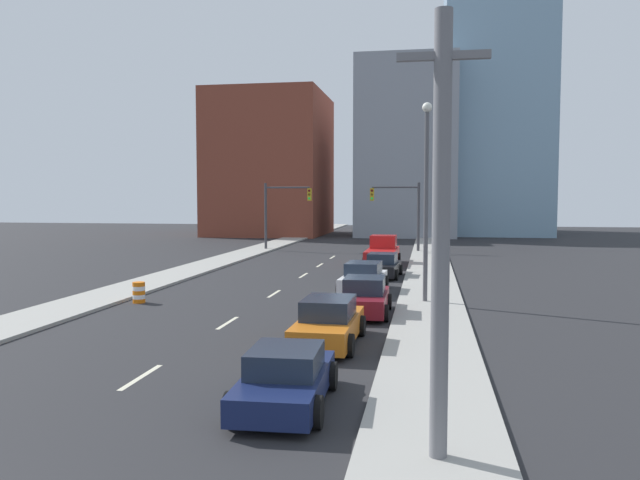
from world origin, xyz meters
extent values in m
cube|color=#9E9B93|center=(-7.65, 50.52, 0.07)|extent=(2.92, 101.04, 0.14)
cube|color=#9E9B93|center=(7.65, 50.52, 0.07)|extent=(2.92, 101.04, 0.14)
cube|color=beige|center=(0.00, 8.98, 0.00)|extent=(0.16, 2.40, 0.01)
cube|color=beige|center=(0.00, 16.27, 0.00)|extent=(0.16, 2.40, 0.01)
cube|color=beige|center=(0.00, 23.60, 0.00)|extent=(0.16, 2.40, 0.01)
cube|color=beige|center=(0.00, 31.00, 0.00)|extent=(0.16, 2.40, 0.01)
cube|color=beige|center=(0.00, 36.83, 0.00)|extent=(0.16, 2.40, 0.01)
cube|color=beige|center=(0.00, 42.80, 0.00)|extent=(0.16, 2.40, 0.01)
cube|color=brown|center=(-12.55, 72.15, 8.95)|extent=(14.00, 16.00, 17.91)
cube|color=gray|center=(4.81, 76.15, 10.74)|extent=(12.00, 20.00, 21.48)
cube|color=#7A9EB7|center=(15.90, 80.15, 18.91)|extent=(13.00, 20.00, 37.83)
cylinder|color=#38383D|center=(-7.00, 48.45, 3.03)|extent=(0.24, 0.24, 6.07)
cylinder|color=#38383D|center=(-4.98, 48.45, 5.67)|extent=(4.05, 0.16, 0.16)
cube|color=#B79319|center=(-2.95, 48.45, 5.04)|extent=(0.34, 0.32, 1.10)
cylinder|color=#4C0C0C|center=(-2.95, 48.28, 5.38)|extent=(0.22, 0.04, 0.22)
cylinder|color=#593F0C|center=(-2.95, 48.28, 5.04)|extent=(0.22, 0.04, 0.22)
cylinder|color=#26E53F|center=(-2.95, 48.28, 4.70)|extent=(0.22, 0.04, 0.22)
cylinder|color=#38383D|center=(6.69, 48.45, 3.03)|extent=(0.24, 0.24, 6.07)
cylinder|color=#38383D|center=(4.66, 48.45, 5.67)|extent=(4.05, 0.16, 0.16)
cube|color=#B79319|center=(2.64, 48.45, 5.04)|extent=(0.34, 0.32, 1.10)
cylinder|color=#4C0C0C|center=(2.64, 48.28, 5.38)|extent=(0.22, 0.04, 0.22)
cylinder|color=#593F0C|center=(2.64, 48.28, 5.04)|extent=(0.22, 0.04, 0.22)
cylinder|color=#26E53F|center=(2.64, 48.28, 4.70)|extent=(0.22, 0.04, 0.22)
cylinder|color=slate|center=(7.74, 4.83, 4.02)|extent=(0.32, 0.32, 8.03)
cube|color=slate|center=(7.74, 4.83, 7.23)|extent=(1.60, 0.14, 0.14)
cylinder|color=orange|center=(-5.42, 19.95, 0.10)|extent=(0.56, 0.56, 0.19)
cylinder|color=white|center=(-5.42, 19.95, 0.29)|extent=(0.56, 0.56, 0.19)
cylinder|color=orange|center=(-5.42, 19.95, 0.47)|extent=(0.56, 0.56, 0.19)
cylinder|color=white|center=(-5.42, 19.95, 0.67)|extent=(0.56, 0.56, 0.19)
cylinder|color=orange|center=(-5.42, 19.95, 0.85)|extent=(0.56, 0.56, 0.19)
cylinder|color=#4C4C51|center=(7.41, 21.85, 4.26)|extent=(0.20, 0.20, 8.53)
sphere|color=white|center=(7.41, 21.85, 8.75)|extent=(0.44, 0.44, 0.44)
cube|color=#141E47|center=(4.32, 7.44, 0.49)|extent=(1.93, 4.34, 0.59)
cube|color=#1E2838|center=(4.32, 7.44, 1.07)|extent=(1.64, 1.98, 0.57)
cylinder|color=black|center=(3.34, 8.73, 0.35)|extent=(0.24, 0.71, 0.70)
cylinder|color=black|center=(5.20, 8.80, 0.35)|extent=(0.24, 0.71, 0.70)
cylinder|color=black|center=(3.43, 6.08, 0.35)|extent=(0.24, 0.71, 0.70)
cylinder|color=black|center=(5.29, 6.14, 0.35)|extent=(0.24, 0.71, 0.70)
cube|color=orange|center=(4.35, 13.48, 0.54)|extent=(1.83, 4.76, 0.70)
cube|color=#1E2838|center=(4.35, 13.48, 1.22)|extent=(1.58, 2.15, 0.65)
cylinder|color=black|center=(3.46, 14.96, 0.36)|extent=(0.23, 0.72, 0.71)
cylinder|color=black|center=(5.29, 14.93, 0.36)|extent=(0.23, 0.72, 0.71)
cylinder|color=black|center=(3.42, 12.02, 0.36)|extent=(0.23, 0.72, 0.71)
cylinder|color=black|center=(5.25, 12.00, 0.36)|extent=(0.23, 0.72, 0.71)
cube|color=maroon|center=(4.98, 18.86, 0.54)|extent=(1.88, 4.37, 0.71)
cube|color=#1E2838|center=(4.98, 18.86, 1.22)|extent=(1.63, 1.98, 0.65)
cylinder|color=black|center=(4.02, 20.20, 0.34)|extent=(0.23, 0.68, 0.67)
cylinder|color=black|center=(5.90, 20.23, 0.34)|extent=(0.23, 0.68, 0.67)
cylinder|color=black|center=(4.07, 17.50, 0.34)|extent=(0.23, 0.68, 0.67)
cylinder|color=black|center=(5.94, 17.53, 0.34)|extent=(0.23, 0.68, 0.67)
cube|color=silver|center=(4.31, 25.02, 0.53)|extent=(2.11, 4.87, 0.69)
cube|color=#1E2838|center=(4.31, 25.02, 1.19)|extent=(1.76, 2.23, 0.63)
cylinder|color=black|center=(3.41, 26.55, 0.34)|extent=(0.25, 0.69, 0.68)
cylinder|color=black|center=(5.36, 26.45, 0.34)|extent=(0.25, 0.69, 0.68)
cylinder|color=black|center=(3.27, 23.59, 0.34)|extent=(0.25, 0.69, 0.68)
cylinder|color=black|center=(5.21, 23.49, 0.34)|extent=(0.25, 0.69, 0.68)
cube|color=black|center=(4.83, 31.08, 0.50)|extent=(2.08, 4.34, 0.66)
cube|color=#1E2838|center=(4.83, 31.08, 1.14)|extent=(1.73, 2.00, 0.60)
cylinder|color=black|center=(3.94, 32.44, 0.32)|extent=(0.25, 0.64, 0.63)
cylinder|color=black|center=(5.86, 32.34, 0.32)|extent=(0.25, 0.64, 0.63)
cylinder|color=black|center=(3.80, 29.81, 0.32)|extent=(0.25, 0.64, 0.63)
cylinder|color=black|center=(5.72, 29.71, 0.32)|extent=(0.25, 0.64, 0.63)
cube|color=red|center=(4.33, 37.79, 0.66)|extent=(2.15, 5.99, 0.93)
cube|color=red|center=(4.35, 38.68, 1.59)|extent=(1.84, 1.81, 0.93)
cylinder|color=black|center=(3.30, 39.65, 0.36)|extent=(0.23, 0.72, 0.72)
cylinder|color=black|center=(5.42, 39.62, 0.36)|extent=(0.23, 0.72, 0.72)
cylinder|color=black|center=(3.24, 35.96, 0.36)|extent=(0.23, 0.72, 0.72)
cylinder|color=black|center=(5.37, 35.93, 0.36)|extent=(0.23, 0.72, 0.72)
camera|label=1|loc=(7.51, -6.30, 4.80)|focal=35.00mm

